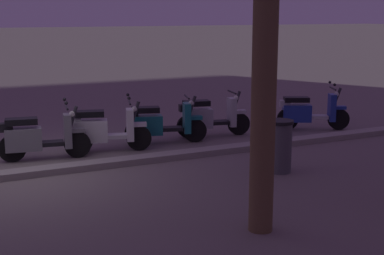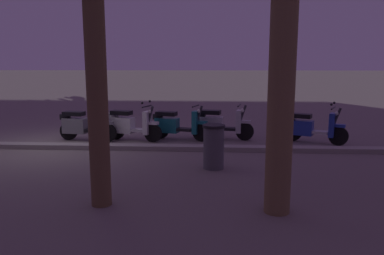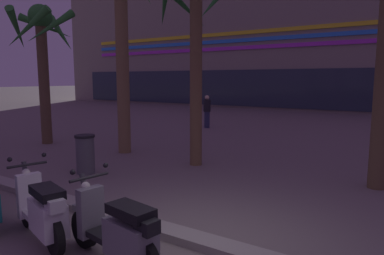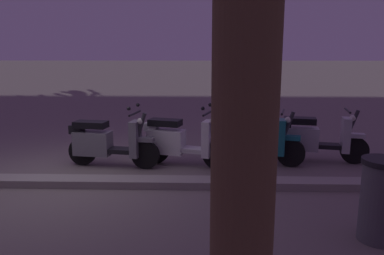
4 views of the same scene
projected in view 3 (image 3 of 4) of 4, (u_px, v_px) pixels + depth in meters
The scene contains 9 objects.
ground_plane at pixel (197, 247), 4.80m from camera, with size 200.00×200.00×0.00m, color slate.
curb_strip at pixel (200, 241), 4.86m from camera, with size 60.00×0.36×0.12m, color gray.
scooter_white_gap_after_mid at pixel (42, 211), 4.89m from camera, with size 1.68×0.75×1.17m.
scooter_grey_mid_centre at pixel (117, 231), 4.26m from camera, with size 1.75×0.63×1.17m.
palm_tree_by_mall_entrance at pixel (195, 15), 8.89m from camera, with size 2.57×2.62×5.18m.
palm_tree_mid_walkway at pixel (42, 42), 12.10m from camera, with size 2.50×2.61×4.82m.
palm_tree_far_corner at pixel (122, 6), 10.47m from camera, with size 2.41×2.61×6.11m.
pedestrian_strolling_near_curb at pixel (207, 111), 16.48m from camera, with size 0.34×0.34×1.54m.
litter_bin at pixel (85, 154), 8.53m from camera, with size 0.48×0.48×0.95m.
Camera 3 is at (2.42, -3.83, 2.29)m, focal length 32.84 mm.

